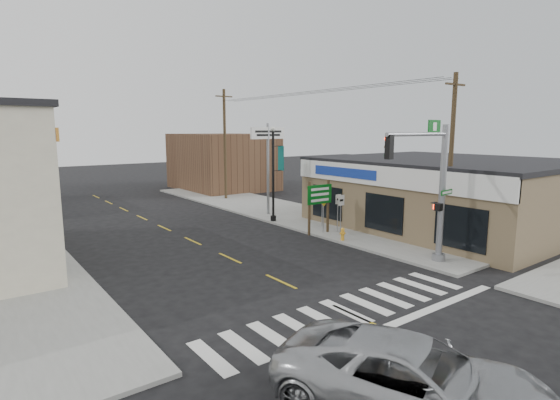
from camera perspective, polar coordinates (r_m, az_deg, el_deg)
ground at (r=14.88m, az=9.68°, el=-14.62°), size 140.00×140.00×0.00m
sidewalk_right at (r=29.87m, az=3.60°, el=-2.29°), size 6.00×38.00×0.13m
center_line at (r=20.84m, az=-6.55°, el=-7.55°), size 0.12×56.00×0.01m
crosswalk at (r=15.13m, az=8.55°, el=-14.16°), size 11.00×2.20×0.01m
thrift_store at (r=29.13m, az=21.06°, el=0.69°), size 12.00×14.00×4.00m
bldg_distant_right at (r=45.14m, az=-7.50°, el=5.02°), size 8.00×10.00×5.60m
suv at (r=10.17m, az=17.14°, el=-21.67°), size 4.82×6.48×1.64m
traffic_signal_pole at (r=19.88m, az=19.35°, el=2.51°), size 4.94×0.38×6.25m
guide_sign at (r=24.66m, az=5.15°, el=0.00°), size 1.73×0.14×3.02m
fire_hydrant at (r=23.61m, az=8.18°, el=-4.35°), size 0.21×0.21×0.68m
ped_crossing_sign at (r=25.01m, az=5.73°, el=-0.36°), size 0.97×0.07×2.51m
lamp_post at (r=27.94m, az=-0.79°, el=4.34°), size 0.78×0.62×6.05m
dance_center_sign at (r=30.24m, az=-1.59°, el=7.13°), size 2.97×0.19×6.30m
bare_tree at (r=24.49m, az=16.75°, el=3.83°), size 2.38×2.38×4.76m
shrub_front at (r=25.74m, az=19.05°, el=-3.35°), size 1.33×1.33×0.99m
shrub_back at (r=26.93m, az=13.95°, el=-2.68°), size 1.20×1.20×0.90m
utility_pole_near at (r=22.81m, az=21.40°, el=4.82°), size 1.48×0.22×8.53m
utility_pole_far at (r=37.70m, az=-7.21°, el=7.37°), size 1.60×0.24×9.23m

